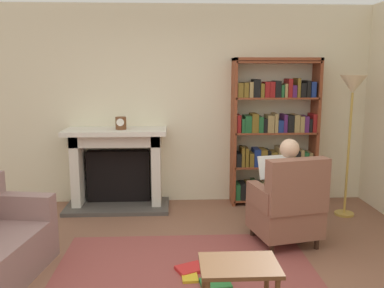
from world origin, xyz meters
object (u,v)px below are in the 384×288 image
at_px(mantel_clock, 121,123).
at_px(floor_lamp, 352,97).
at_px(bookshelf, 274,135).
at_px(seated_reader, 283,185).
at_px(side_table, 239,274).
at_px(armchair_reading, 288,207).
at_px(fireplace, 118,165).

xyz_separation_m(mantel_clock, floor_lamp, (2.87, -0.40, 0.35)).
distance_m(mantel_clock, floor_lamp, 2.92).
bearing_deg(bookshelf, seated_reader, -99.42).
relative_size(mantel_clock, side_table, 0.29).
relative_size(armchair_reading, side_table, 1.73).
distance_m(fireplace, bookshelf, 2.17).
bearing_deg(side_table, fireplace, 114.01).
relative_size(mantel_clock, armchair_reading, 0.17).
xyz_separation_m(bookshelf, armchair_reading, (-0.19, -1.40, -0.53)).
bearing_deg(bookshelf, armchair_reading, -97.64).
bearing_deg(bookshelf, mantel_clock, -176.24).
bearing_deg(mantel_clock, armchair_reading, -34.15).
height_order(mantel_clock, armchair_reading, mantel_clock).
bearing_deg(fireplace, bookshelf, 0.95).
bearing_deg(seated_reader, bookshelf, -111.98).
relative_size(mantel_clock, seated_reader, 0.14).
relative_size(fireplace, armchair_reading, 1.41).
height_order(fireplace, side_table, fireplace).
bearing_deg(fireplace, seated_reader, -33.16).
height_order(bookshelf, floor_lamp, bookshelf).
bearing_deg(side_table, mantel_clock, 113.47).
height_order(fireplace, armchair_reading, fireplace).
bearing_deg(seated_reader, floor_lamp, -156.27).
bearing_deg(fireplace, side_table, -65.99).
relative_size(mantel_clock, floor_lamp, 0.09).
xyz_separation_m(fireplace, bookshelf, (2.13, 0.04, 0.38)).
height_order(fireplace, seated_reader, seated_reader).
height_order(fireplace, mantel_clock, mantel_clock).
bearing_deg(side_table, armchair_reading, 61.52).
height_order(seated_reader, floor_lamp, floor_lamp).
height_order(bookshelf, seated_reader, bookshelf).
bearing_deg(armchair_reading, seated_reader, -90.00).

